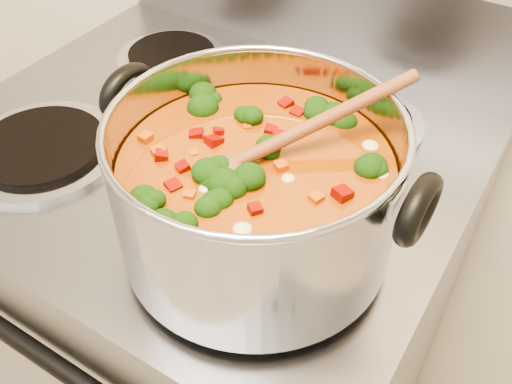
% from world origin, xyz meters
% --- Properties ---
extents(electric_range, '(0.73, 0.66, 1.08)m').
position_xyz_m(electric_range, '(0.07, 1.16, 0.47)').
color(electric_range, gray).
rests_on(electric_range, ground).
extents(stockpot, '(0.35, 0.30, 0.18)m').
position_xyz_m(stockpot, '(0.23, 1.02, 1.01)').
color(stockpot, '#A8A8B1').
rests_on(stockpot, electric_range).
extents(wooden_spoon, '(0.17, 0.22, 0.08)m').
position_xyz_m(wooden_spoon, '(0.24, 1.03, 1.07)').
color(wooden_spoon, brown).
rests_on(wooden_spoon, stockpot).
extents(cooktop_crumbs, '(0.39, 0.30, 0.01)m').
position_xyz_m(cooktop_crumbs, '(0.13, 0.98, 0.92)').
color(cooktop_crumbs, black).
rests_on(cooktop_crumbs, electric_range).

